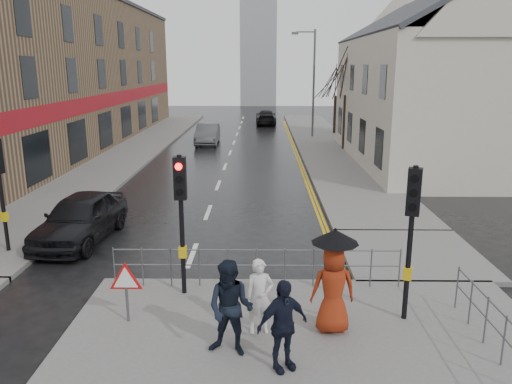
{
  "coord_description": "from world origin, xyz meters",
  "views": [
    {
      "loc": [
        2.09,
        -10.93,
        5.5
      ],
      "look_at": [
        1.88,
        5.17,
        1.41
      ],
      "focal_mm": 35.0,
      "sensor_mm": 36.0,
      "label": 1
    }
  ],
  "objects_px": {
    "pedestrian_d": "(282,325)",
    "car_parked": "(80,218)",
    "pedestrian_with_umbrella": "(334,278)",
    "pedestrian_a": "(260,296)",
    "car_mid": "(208,134)",
    "pedestrian_b": "(231,308)"
  },
  "relations": [
    {
      "from": "car_parked",
      "to": "pedestrian_d",
      "type": "bearing_deg",
      "value": -43.94
    },
    {
      "from": "pedestrian_a",
      "to": "car_parked",
      "type": "bearing_deg",
      "value": 126.55
    },
    {
      "from": "pedestrian_d",
      "to": "car_parked",
      "type": "height_order",
      "value": "pedestrian_d"
    },
    {
      "from": "pedestrian_a",
      "to": "pedestrian_b",
      "type": "bearing_deg",
      "value": -131.97
    },
    {
      "from": "pedestrian_d",
      "to": "pedestrian_with_umbrella",
      "type": "bearing_deg",
      "value": 23.11
    },
    {
      "from": "pedestrian_d",
      "to": "car_mid",
      "type": "bearing_deg",
      "value": 70.55
    },
    {
      "from": "car_parked",
      "to": "car_mid",
      "type": "xyz_separation_m",
      "value": [
        1.88,
        20.56,
        -0.05
      ]
    },
    {
      "from": "pedestrian_with_umbrella",
      "to": "pedestrian_d",
      "type": "relative_size",
      "value": 1.28
    },
    {
      "from": "car_parked",
      "to": "pedestrian_b",
      "type": "bearing_deg",
      "value": -46.68
    },
    {
      "from": "pedestrian_a",
      "to": "pedestrian_b",
      "type": "distance_m",
      "value": 0.98
    },
    {
      "from": "pedestrian_a",
      "to": "car_mid",
      "type": "height_order",
      "value": "pedestrian_a"
    },
    {
      "from": "pedestrian_a",
      "to": "pedestrian_with_umbrella",
      "type": "xyz_separation_m",
      "value": [
        1.5,
        0.07,
        0.37
      ]
    },
    {
      "from": "pedestrian_b",
      "to": "car_mid",
      "type": "bearing_deg",
      "value": 112.2
    },
    {
      "from": "pedestrian_a",
      "to": "car_parked",
      "type": "xyz_separation_m",
      "value": [
        -5.78,
        5.86,
        -0.16
      ]
    },
    {
      "from": "pedestrian_with_umbrella",
      "to": "pedestrian_d",
      "type": "distance_m",
      "value": 1.77
    },
    {
      "from": "pedestrian_d",
      "to": "car_mid",
      "type": "distance_m",
      "value": 28.05
    },
    {
      "from": "pedestrian_d",
      "to": "pedestrian_a",
      "type": "bearing_deg",
      "value": 79.44
    },
    {
      "from": "pedestrian_b",
      "to": "car_parked",
      "type": "xyz_separation_m",
      "value": [
        -5.23,
        6.67,
        -0.31
      ]
    },
    {
      "from": "pedestrian_with_umbrella",
      "to": "car_mid",
      "type": "relative_size",
      "value": 0.5
    },
    {
      "from": "pedestrian_with_umbrella",
      "to": "car_mid",
      "type": "bearing_deg",
      "value": 101.58
    },
    {
      "from": "pedestrian_b",
      "to": "car_mid",
      "type": "xyz_separation_m",
      "value": [
        -3.36,
        27.23,
        -0.36
      ]
    },
    {
      "from": "pedestrian_with_umbrella",
      "to": "car_parked",
      "type": "distance_m",
      "value": 9.32
    }
  ]
}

